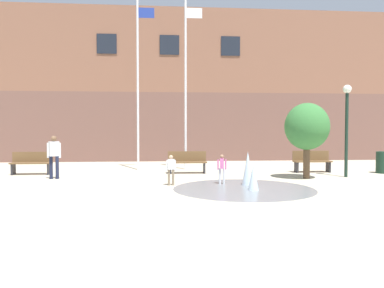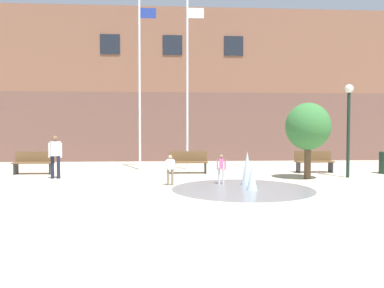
{
  "view_description": "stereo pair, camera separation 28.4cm",
  "coord_description": "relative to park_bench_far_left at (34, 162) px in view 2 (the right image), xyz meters",
  "views": [
    {
      "loc": [
        -0.5,
        -6.27,
        1.81
      ],
      "look_at": [
        0.61,
        7.04,
        1.3
      ],
      "focal_mm": 35.0,
      "sensor_mm": 36.0,
      "label": 1
    },
    {
      "loc": [
        -0.22,
        -6.29,
        1.81
      ],
      "look_at": [
        0.61,
        7.04,
        1.3
      ],
      "focal_mm": 35.0,
      "sensor_mm": 36.0,
      "label": 2
    }
  ],
  "objects": [
    {
      "name": "park_bench_far_left",
      "position": [
        0.0,
        0.0,
        0.0
      ],
      "size": [
        1.6,
        0.44,
        0.91
      ],
      "color": "#28282D",
      "rests_on": "ground"
    },
    {
      "name": "park_bench_near_trashcan",
      "position": [
        11.63,
        -0.15,
        0.0
      ],
      "size": [
        1.6,
        0.44,
        0.91
      ],
      "color": "#28282D",
      "rests_on": "ground"
    },
    {
      "name": "lamp_post_right_lane",
      "position": [
        12.27,
        -1.86,
        1.85
      ],
      "size": [
        0.32,
        0.32,
        3.52
      ],
      "color": "#192D23",
      "rests_on": "ground"
    },
    {
      "name": "street_tree_near_building",
      "position": [
        10.59,
        -2.17,
        1.43
      ],
      "size": [
        1.63,
        1.63,
        2.8
      ],
      "color": "brown",
      "rests_on": "ground"
    },
    {
      "name": "flagpole_left",
      "position": [
        4.22,
        1.44,
        3.59
      ],
      "size": [
        0.8,
        0.1,
        7.66
      ],
      "color": "silver",
      "rests_on": "ground"
    },
    {
      "name": "child_running",
      "position": [
        7.24,
        -3.28,
        0.1
      ],
      "size": [
        0.31,
        0.23,
        0.99
      ],
      "rotation": [
        0.0,
        0.0,
        1.39
      ],
      "color": "silver",
      "rests_on": "ground"
    },
    {
      "name": "splash_fountain",
      "position": [
        7.91,
        -4.11,
        -0.17
      ],
      "size": [
        4.33,
        4.33,
        1.11
      ],
      "color": "gray",
      "rests_on": "ground"
    },
    {
      "name": "child_with_pink_shirt",
      "position": [
        5.54,
        -3.45,
        0.1
      ],
      "size": [
        0.31,
        0.17,
        0.99
      ],
      "rotation": [
        0.0,
        0.0,
        -2.92
      ],
      "color": "#89755B",
      "rests_on": "ground"
    },
    {
      "name": "park_bench_under_right_flagpole",
      "position": [
        6.31,
        -0.11,
        0.0
      ],
      "size": [
        1.6,
        0.44,
        0.91
      ],
      "color": "#28282D",
      "rests_on": "ground"
    },
    {
      "name": "teen_by_trashcan",
      "position": [
        1.3,
        -1.49,
        0.45
      ],
      "size": [
        0.5,
        0.36,
        1.59
      ],
      "rotation": [
        0.0,
        0.0,
        0.63
      ],
      "color": "#1E233D",
      "rests_on": "ground"
    },
    {
      "name": "library_building",
      "position": [
        5.72,
        8.84,
        3.91
      ],
      "size": [
        36.0,
        6.05,
        8.79
      ],
      "color": "brown",
      "rests_on": "ground"
    },
    {
      "name": "ground_plane",
      "position": [
        5.72,
        -9.3,
        -0.48
      ],
      "size": [
        100.0,
        100.0,
        0.0
      ],
      "primitive_type": "plane",
      "color": "#BCB299"
    },
    {
      "name": "flagpole_right",
      "position": [
        6.37,
        1.44,
        3.61
      ],
      "size": [
        0.8,
        0.1,
        7.7
      ],
      "color": "silver",
      "rests_on": "ground"
    }
  ]
}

